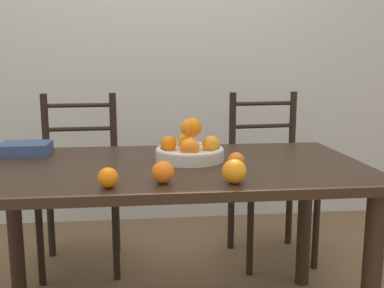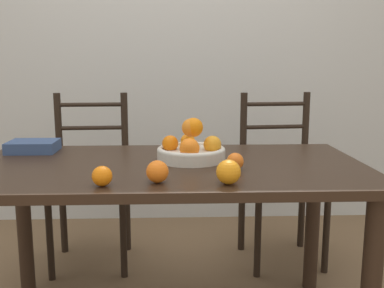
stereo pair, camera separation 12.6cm
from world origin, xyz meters
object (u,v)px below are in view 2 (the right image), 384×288
chair_left (91,181)px  book_stack (33,146)px  fruit_bowl (191,148)px  orange_loose_2 (235,161)px  orange_loose_1 (157,172)px  orange_loose_0 (228,172)px  chair_right (281,179)px  orange_loose_3 (102,176)px

chair_left → book_stack: bearing=-114.5°
fruit_bowl → orange_loose_2: size_ratio=4.36×
book_stack → orange_loose_1: bearing=-43.6°
fruit_bowl → orange_loose_1: (-0.13, -0.35, -0.01)m
orange_loose_0 → chair_right: chair_right is taller
fruit_bowl → book_stack: 0.75m
fruit_bowl → orange_loose_2: bearing=-46.7°
orange_loose_0 → orange_loose_2: 0.21m
chair_right → book_stack: bearing=-166.2°
fruit_bowl → book_stack: size_ratio=1.32×
orange_loose_3 → fruit_bowl: bearing=51.1°
orange_loose_0 → chair_right: bearing=67.2°
orange_loose_1 → book_stack: bearing=136.4°
chair_right → orange_loose_1: bearing=-129.1°
chair_right → book_stack: size_ratio=4.46×
orange_loose_3 → chair_right: chair_right is taller
fruit_bowl → book_stack: bearing=163.4°
orange_loose_2 → book_stack: orange_loose_2 is taller
orange_loose_0 → book_stack: bearing=144.6°
orange_loose_1 → chair_left: chair_left is taller
chair_right → chair_left: bearing=174.9°
orange_loose_2 → orange_loose_3: size_ratio=0.96×
fruit_bowl → chair_left: 0.90m
orange_loose_1 → chair_right: size_ratio=0.08×
fruit_bowl → orange_loose_1: 0.37m
orange_loose_2 → chair_right: bearing=65.1°
fruit_bowl → orange_loose_2: fruit_bowl is taller
orange_loose_1 → fruit_bowl: bearing=69.6°
orange_loose_0 → orange_loose_1: bearing=173.3°
orange_loose_0 → chair_left: size_ratio=0.09×
orange_loose_0 → chair_right: (0.43, 1.02, -0.29)m
orange_loose_2 → book_stack: 0.96m
chair_left → orange_loose_2: bearing=-51.9°
orange_loose_3 → chair_right: size_ratio=0.07×
orange_loose_3 → book_stack: orange_loose_3 is taller
fruit_bowl → orange_loose_2: (0.16, -0.17, -0.02)m
orange_loose_0 → chair_left: (-0.65, 1.02, -0.29)m
orange_loose_2 → orange_loose_3: bearing=-155.7°
fruit_bowl → book_stack: (-0.72, 0.21, -0.03)m
fruit_bowl → chair_right: chair_right is taller
chair_left → book_stack: size_ratio=4.46×
fruit_bowl → orange_loose_0: fruit_bowl is taller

